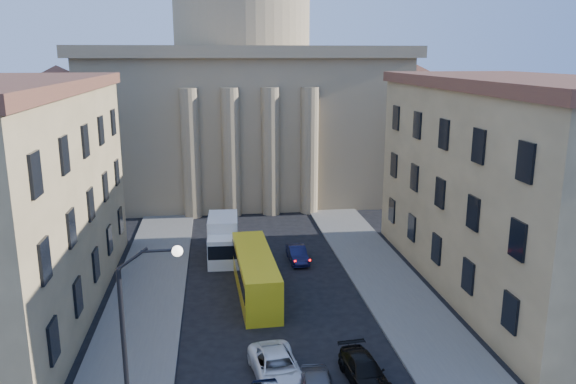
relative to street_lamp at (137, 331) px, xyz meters
name	(u,v)px	position (x,y,z in m)	size (l,w,h in m)	color
sidewalk_left	(138,333)	(-1.53, 10.00, -5.21)	(5.00, 60.00, 0.15)	#5C5954
sidewalk_right	(413,316)	(15.47, 10.00, -5.21)	(5.00, 60.00, 0.15)	#5C5954
church	(243,91)	(6.97, 47.47, 6.59)	(68.02, 28.76, 36.60)	#927E59
building_right	(518,184)	(23.97, 14.00, 2.14)	(11.60, 26.60, 14.70)	tan
street_lamp	(137,331)	(0.00, 0.00, 0.00)	(2.62, 0.44, 8.83)	black
car_left_mid	(277,368)	(6.13, 4.08, -4.59)	(2.30, 4.98, 1.38)	white
car_right_mid	(364,371)	(10.47, 3.31, -4.65)	(1.77, 4.36, 1.26)	black
car_right_distant	(297,254)	(9.63, 20.65, -4.66)	(1.32, 3.79, 1.25)	black
city_bus	(255,272)	(5.83, 14.89, -3.73)	(2.77, 10.35, 2.89)	gold
box_truck	(223,240)	(3.78, 22.34, -3.74)	(2.56, 6.03, 3.26)	silver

